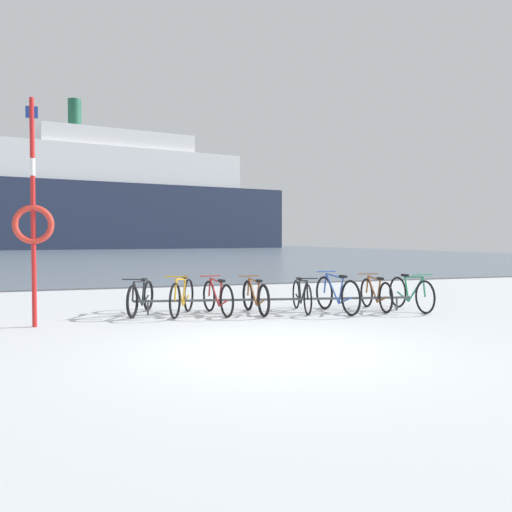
# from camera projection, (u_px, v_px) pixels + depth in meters

# --- Properties ---
(ground) EXTENTS (80.00, 132.00, 0.08)m
(ground) POSITION_uv_depth(u_px,v_px,m) (103.00, 253.00, 58.37)
(ground) COLOR silver
(bike_rack) EXTENTS (5.72, 1.19, 0.31)m
(bike_rack) POSITION_uv_depth(u_px,v_px,m) (276.00, 300.00, 10.93)
(bike_rack) COLOR #4C5156
(bike_rack) RESTS_ON ground
(bicycle_0) EXTENTS (0.76, 1.60, 0.76)m
(bicycle_0) POSITION_uv_depth(u_px,v_px,m) (141.00, 298.00, 10.69)
(bicycle_0) COLOR black
(bicycle_0) RESTS_ON ground
(bicycle_1) EXTENTS (0.80, 1.54, 0.82)m
(bicycle_1) POSITION_uv_depth(u_px,v_px,m) (182.00, 297.00, 10.56)
(bicycle_1) COLOR black
(bicycle_1) RESTS_ON ground
(bicycle_2) EXTENTS (0.46, 1.60, 0.77)m
(bicycle_2) POSITION_uv_depth(u_px,v_px,m) (217.00, 297.00, 10.68)
(bicycle_2) COLOR black
(bicycle_2) RESTS_ON ground
(bicycle_3) EXTENTS (0.46, 1.65, 0.76)m
(bicycle_3) POSITION_uv_depth(u_px,v_px,m) (255.00, 297.00, 10.79)
(bicycle_3) COLOR black
(bicycle_3) RESTS_ON ground
(bicycle_4) EXTENTS (0.48, 1.67, 0.75)m
(bicycle_4) POSITION_uv_depth(u_px,v_px,m) (302.00, 296.00, 11.07)
(bicycle_4) COLOR black
(bicycle_4) RESTS_ON ground
(bicycle_5) EXTENTS (0.46, 1.80, 0.84)m
(bicycle_5) POSITION_uv_depth(u_px,v_px,m) (337.00, 294.00, 10.97)
(bicycle_5) COLOR black
(bicycle_5) RESTS_ON ground
(bicycle_6) EXTENTS (0.46, 1.64, 0.77)m
(bicycle_6) POSITION_uv_depth(u_px,v_px,m) (376.00, 294.00, 11.34)
(bicycle_6) COLOR black
(bicycle_6) RESTS_ON ground
(bicycle_7) EXTENTS (0.46, 1.74, 0.81)m
(bicycle_7) POSITION_uv_depth(u_px,v_px,m) (411.00, 293.00, 11.26)
(bicycle_7) COLOR black
(bicycle_7) RESTS_ON ground
(rescue_post) EXTENTS (0.68, 0.10, 3.97)m
(rescue_post) POSITION_uv_depth(u_px,v_px,m) (33.00, 217.00, 9.12)
(rescue_post) COLOR red
(rescue_post) RESTS_ON ground
(ferry_ship) EXTENTS (51.29, 18.84, 22.13)m
(ferry_ship) POSITION_uv_depth(u_px,v_px,m) (124.00, 201.00, 81.57)
(ferry_ship) COLOR #232D47
(ferry_ship) RESTS_ON ground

